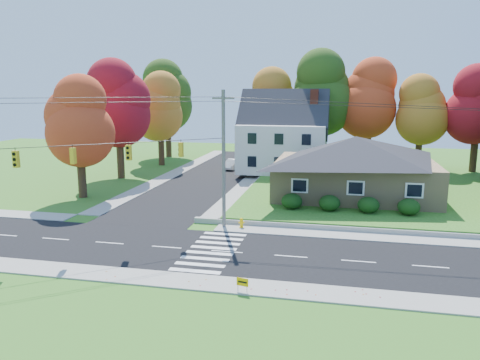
{
  "coord_description": "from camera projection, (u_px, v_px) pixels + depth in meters",
  "views": [
    {
      "loc": [
        6.71,
        -27.05,
        9.91
      ],
      "look_at": [
        -0.9,
        8.0,
        3.06
      ],
      "focal_mm": 35.0,
      "sensor_mm": 36.0,
      "label": 1
    }
  ],
  "objects": [
    {
      "name": "tree_west_0",
      "position": [
        78.0,
        121.0,
        42.95
      ],
      "size": [
        6.16,
        6.16,
        11.47
      ],
      "color": "#3F2A19",
      "rests_on": "ground"
    },
    {
      "name": "tree_lot_1",
      "position": [
        321.0,
        93.0,
        58.26
      ],
      "size": [
        7.84,
        7.84,
        14.6
      ],
      "color": "#3F2A19",
      "rests_on": "lawn"
    },
    {
      "name": "road_main",
      "position": [
        227.0,
        252.0,
        29.22
      ],
      "size": [
        90.0,
        8.0,
        0.02
      ],
      "primitive_type": "cube",
      "color": "black",
      "rests_on": "ground"
    },
    {
      "name": "tree_west_1",
      "position": [
        118.0,
        104.0,
        52.51
      ],
      "size": [
        7.28,
        7.28,
        13.56
      ],
      "color": "#3F2A19",
      "rests_on": "ground"
    },
    {
      "name": "hedge_row",
      "position": [
        349.0,
        204.0,
        36.86
      ],
      "size": [
        10.7,
        1.7,
        1.27
      ],
      "color": "#163A10",
      "rests_on": "lawn"
    },
    {
      "name": "tree_west_3",
      "position": [
        167.0,
        96.0,
        69.87
      ],
      "size": [
        7.84,
        7.84,
        14.6
      ],
      "color": "#3F2A19",
      "rests_on": "ground"
    },
    {
      "name": "colonial_house",
      "position": [
        284.0,
        137.0,
        55.23
      ],
      "size": [
        10.4,
        8.4,
        9.6
      ],
      "color": "silver",
      "rests_on": "lawn"
    },
    {
      "name": "tree_lot_2",
      "position": [
        370.0,
        99.0,
        58.1
      ],
      "size": [
        7.28,
        7.28,
        13.56
      ],
      "color": "#3F2A19",
      "rests_on": "lawn"
    },
    {
      "name": "ground",
      "position": [
        227.0,
        252.0,
        29.23
      ],
      "size": [
        120.0,
        120.0,
        0.0
      ],
      "primitive_type": "plane",
      "color": "#3D7923"
    },
    {
      "name": "sidewalk_north",
      "position": [
        243.0,
        229.0,
        34.02
      ],
      "size": [
        90.0,
        2.0,
        0.08
      ],
      "primitive_type": "cube",
      "color": "#9C9A90",
      "rests_on": "ground"
    },
    {
      "name": "sidewalk_south",
      "position": [
        204.0,
        283.0,
        24.42
      ],
      "size": [
        90.0,
        2.0,
        0.08
      ],
      "primitive_type": "cube",
      "color": "#9C9A90",
      "rests_on": "ground"
    },
    {
      "name": "yard_sign",
      "position": [
        242.0,
        282.0,
        23.2
      ],
      "size": [
        0.62,
        0.16,
        0.79
      ],
      "color": "black",
      "rests_on": "ground"
    },
    {
      "name": "tree_lot_3",
      "position": [
        421.0,
        110.0,
        56.13
      ],
      "size": [
        6.16,
        6.16,
        11.47
      ],
      "color": "#3F2A19",
      "rests_on": "lawn"
    },
    {
      "name": "traffic_infrastructure",
      "position": [
        229.0,
        167.0,
        29.59
      ],
      "size": [
        38.1,
        10.66,
        10.0
      ],
      "color": "#666059",
      "rests_on": "ground"
    },
    {
      "name": "tree_lot_4",
      "position": [
        478.0,
        105.0,
        53.8
      ],
      "size": [
        6.72,
        6.72,
        12.51
      ],
      "color": "#3F2A19",
      "rests_on": "lawn"
    },
    {
      "name": "tree_lot_0",
      "position": [
        274.0,
        103.0,
        60.72
      ],
      "size": [
        6.72,
        6.72,
        12.51
      ],
      "color": "#3F2A19",
      "rests_on": "lawn"
    },
    {
      "name": "tree_west_2",
      "position": [
        160.0,
        107.0,
        62.02
      ],
      "size": [
        6.72,
        6.72,
        12.51
      ],
      "color": "#3F2A19",
      "rests_on": "ground"
    },
    {
      "name": "lawn",
      "position": [
        404.0,
        189.0,
        46.63
      ],
      "size": [
        30.0,
        30.0,
        0.5
      ],
      "primitive_type": "cube",
      "color": "#3D7923",
      "rests_on": "ground"
    },
    {
      "name": "road_cross",
      "position": [
        214.0,
        175.0,
        55.85
      ],
      "size": [
        8.0,
        44.0,
        0.02
      ],
      "primitive_type": "cube",
      "color": "black",
      "rests_on": "ground"
    },
    {
      "name": "fire_hydrant",
      "position": [
        241.0,
        223.0,
        34.2
      ],
      "size": [
        0.45,
        0.35,
        0.78
      ],
      "color": "#FFC204",
      "rests_on": "ground"
    },
    {
      "name": "ranch_house",
      "position": [
        355.0,
        165.0,
        42.3
      ],
      "size": [
        14.6,
        10.6,
        5.4
      ],
      "color": "tan",
      "rests_on": "lawn"
    },
    {
      "name": "white_car",
      "position": [
        232.0,
        164.0,
        60.02
      ],
      "size": [
        1.77,
        3.96,
        1.26
      ],
      "primitive_type": "imported",
      "rotation": [
        0.0,
        0.0,
        -0.12
      ],
      "color": "white",
      "rests_on": "road_cross"
    }
  ]
}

